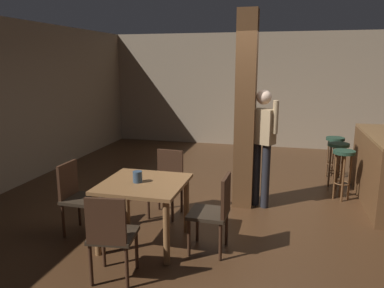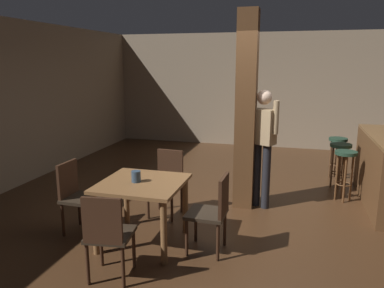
{
  "view_description": "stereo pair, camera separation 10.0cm",
  "coord_description": "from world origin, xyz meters",
  "px_view_note": "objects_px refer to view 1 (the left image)",
  "views": [
    {
      "loc": [
        0.47,
        -4.99,
        2.1
      ],
      "look_at": [
        -0.76,
        -0.13,
        0.99
      ],
      "focal_mm": 35.0,
      "sensor_mm": 36.0,
      "label": 1
    },
    {
      "loc": [
        0.57,
        -4.96,
        2.1
      ],
      "look_at": [
        -0.76,
        -0.13,
        0.99
      ],
      "focal_mm": 35.0,
      "sensor_mm": 36.0,
      "label": 2
    }
  ],
  "objects_px": {
    "standing_person": "(262,140)",
    "dining_table": "(144,192)",
    "bar_stool_near": "(343,164)",
    "chair_north": "(167,179)",
    "chair_south": "(111,233)",
    "chair_west": "(77,194)",
    "napkin_cup": "(138,177)",
    "bar_stool_far": "(335,148)",
    "bar_counter": "(377,169)",
    "bar_stool_mid": "(338,154)",
    "chair_east": "(215,209)"
  },
  "relations": [
    {
      "from": "napkin_cup",
      "to": "bar_counter",
      "type": "relative_size",
      "value": 0.07
    },
    {
      "from": "napkin_cup",
      "to": "bar_stool_mid",
      "type": "distance_m",
      "value": 3.69
    },
    {
      "from": "chair_south",
      "to": "napkin_cup",
      "type": "bearing_deg",
      "value": 93.54
    },
    {
      "from": "chair_west",
      "to": "chair_north",
      "type": "bearing_deg",
      "value": 43.35
    },
    {
      "from": "standing_person",
      "to": "chair_north",
      "type": "bearing_deg",
      "value": -153.21
    },
    {
      "from": "bar_stool_far",
      "to": "chair_east",
      "type": "bearing_deg",
      "value": -115.85
    },
    {
      "from": "chair_east",
      "to": "standing_person",
      "type": "relative_size",
      "value": 0.52
    },
    {
      "from": "bar_stool_mid",
      "to": "chair_south",
      "type": "bearing_deg",
      "value": -124.56
    },
    {
      "from": "napkin_cup",
      "to": "standing_person",
      "type": "relative_size",
      "value": 0.08
    },
    {
      "from": "dining_table",
      "to": "bar_stool_near",
      "type": "bearing_deg",
      "value": 40.69
    },
    {
      "from": "bar_counter",
      "to": "chair_west",
      "type": "bearing_deg",
      "value": -152.13
    },
    {
      "from": "napkin_cup",
      "to": "bar_stool_far",
      "type": "xyz_separation_m",
      "value": [
        2.5,
        3.3,
        -0.26
      ]
    },
    {
      "from": "bar_stool_mid",
      "to": "bar_stool_near",
      "type": "bearing_deg",
      "value": -89.14
    },
    {
      "from": "bar_counter",
      "to": "standing_person",
      "type": "bearing_deg",
      "value": -161.98
    },
    {
      "from": "chair_east",
      "to": "bar_counter",
      "type": "xyz_separation_m",
      "value": [
        2.06,
        2.06,
        0.03
      ]
    },
    {
      "from": "chair_north",
      "to": "chair_east",
      "type": "xyz_separation_m",
      "value": [
        0.85,
        -0.9,
        0.0
      ]
    },
    {
      "from": "bar_stool_near",
      "to": "chair_south",
      "type": "bearing_deg",
      "value": -129.86
    },
    {
      "from": "chair_south",
      "to": "bar_counter",
      "type": "bearing_deg",
      "value": 44.71
    },
    {
      "from": "standing_person",
      "to": "bar_stool_mid",
      "type": "xyz_separation_m",
      "value": [
        1.19,
        1.19,
        -0.43
      ]
    },
    {
      "from": "chair_south",
      "to": "standing_person",
      "type": "xyz_separation_m",
      "value": [
        1.24,
        2.34,
        0.5
      ]
    },
    {
      "from": "chair_west",
      "to": "standing_person",
      "type": "distance_m",
      "value": 2.63
    },
    {
      "from": "standing_person",
      "to": "chair_west",
      "type": "bearing_deg",
      "value": -145.44
    },
    {
      "from": "chair_south",
      "to": "chair_east",
      "type": "relative_size",
      "value": 1.0
    },
    {
      "from": "chair_west",
      "to": "napkin_cup",
      "type": "relative_size",
      "value": 6.81
    },
    {
      "from": "chair_north",
      "to": "bar_stool_mid",
      "type": "distance_m",
      "value": 3.03
    },
    {
      "from": "chair_south",
      "to": "chair_east",
      "type": "distance_m",
      "value": 1.18
    },
    {
      "from": "dining_table",
      "to": "standing_person",
      "type": "bearing_deg",
      "value": 50.73
    },
    {
      "from": "chair_west",
      "to": "bar_stool_far",
      "type": "relative_size",
      "value": 1.18
    },
    {
      "from": "bar_stool_near",
      "to": "bar_stool_mid",
      "type": "distance_m",
      "value": 0.61
    },
    {
      "from": "chair_south",
      "to": "chair_north",
      "type": "xyz_separation_m",
      "value": [
        0.01,
        1.72,
        0.0
      ]
    },
    {
      "from": "chair_west",
      "to": "bar_stool_mid",
      "type": "distance_m",
      "value": 4.25
    },
    {
      "from": "dining_table",
      "to": "bar_counter",
      "type": "height_order",
      "value": "bar_counter"
    },
    {
      "from": "dining_table",
      "to": "chair_south",
      "type": "bearing_deg",
      "value": -90.78
    },
    {
      "from": "chair_south",
      "to": "standing_person",
      "type": "relative_size",
      "value": 0.52
    },
    {
      "from": "chair_south",
      "to": "bar_stool_far",
      "type": "bearing_deg",
      "value": 59.24
    },
    {
      "from": "chair_south",
      "to": "bar_stool_far",
      "type": "xyz_separation_m",
      "value": [
        2.45,
        4.11,
        0.05
      ]
    },
    {
      "from": "chair_west",
      "to": "bar_counter",
      "type": "height_order",
      "value": "bar_counter"
    },
    {
      "from": "bar_stool_near",
      "to": "chair_north",
      "type": "bearing_deg",
      "value": -153.59
    },
    {
      "from": "chair_south",
      "to": "napkin_cup",
      "type": "height_order",
      "value": "chair_south"
    },
    {
      "from": "chair_west",
      "to": "bar_stool_mid",
      "type": "height_order",
      "value": "chair_west"
    },
    {
      "from": "napkin_cup",
      "to": "standing_person",
      "type": "xyz_separation_m",
      "value": [
        1.29,
        1.53,
        0.19
      ]
    },
    {
      "from": "dining_table",
      "to": "standing_person",
      "type": "relative_size",
      "value": 0.55
    },
    {
      "from": "chair_east",
      "to": "napkin_cup",
      "type": "bearing_deg",
      "value": -179.39
    },
    {
      "from": "bar_counter",
      "to": "bar_stool_near",
      "type": "distance_m",
      "value": 0.47
    },
    {
      "from": "chair_south",
      "to": "bar_stool_near",
      "type": "bearing_deg",
      "value": 50.14
    },
    {
      "from": "bar_stool_far",
      "to": "bar_counter",
      "type": "bearing_deg",
      "value": -69.35
    },
    {
      "from": "standing_person",
      "to": "dining_table",
      "type": "bearing_deg",
      "value": -129.27
    },
    {
      "from": "chair_north",
      "to": "bar_stool_mid",
      "type": "xyz_separation_m",
      "value": [
        2.43,
        1.82,
        0.07
      ]
    },
    {
      "from": "chair_north",
      "to": "bar_stool_far",
      "type": "relative_size",
      "value": 1.18
    },
    {
      "from": "napkin_cup",
      "to": "standing_person",
      "type": "bearing_deg",
      "value": 49.83
    }
  ]
}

